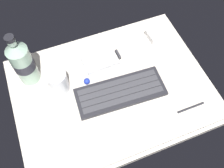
# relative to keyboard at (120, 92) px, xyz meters

# --- Properties ---
(ground_plane) EXTENTS (0.64, 0.48, 0.03)m
(ground_plane) POSITION_rel_keyboard_xyz_m (-0.02, 0.02, -0.02)
(ground_plane) COLOR beige
(keyboard) EXTENTS (0.30, 0.13, 0.02)m
(keyboard) POSITION_rel_keyboard_xyz_m (0.00, 0.00, 0.00)
(keyboard) COLOR #232328
(keyboard) RESTS_ON ground_plane
(handheld_device) EXTENTS (0.13, 0.08, 0.02)m
(handheld_device) POSITION_rel_keyboard_xyz_m (-0.01, 0.14, -0.00)
(handheld_device) COLOR #B7BABF
(handheld_device) RESTS_ON ground_plane
(juice_cup) EXTENTS (0.06, 0.06, 0.09)m
(juice_cup) POSITION_rel_keyboard_xyz_m (-0.18, 0.09, 0.03)
(juice_cup) COLOR silver
(juice_cup) RESTS_ON ground_plane
(water_bottle) EXTENTS (0.07, 0.07, 0.21)m
(water_bottle) POSITION_rel_keyboard_xyz_m (-0.26, 0.17, 0.08)
(water_bottle) COLOR #9EC1A8
(water_bottle) RESTS_ON ground_plane
(charger_block) EXTENTS (0.07, 0.06, 0.02)m
(charger_block) POSITION_rel_keyboard_xyz_m (0.22, 0.17, 0.00)
(charger_block) COLOR white
(charger_block) RESTS_ON ground_plane
(trackball_mouse) EXTENTS (0.02, 0.02, 0.02)m
(trackball_mouse) POSITION_rel_keyboard_xyz_m (-0.09, 0.08, 0.00)
(trackball_mouse) COLOR #2338B2
(trackball_mouse) RESTS_ON ground_plane
(stylus_pen) EXTENTS (0.10, 0.01, 0.01)m
(stylus_pen) POSITION_rel_keyboard_xyz_m (0.19, -0.13, -0.00)
(stylus_pen) COLOR #26262B
(stylus_pen) RESTS_ON ground_plane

